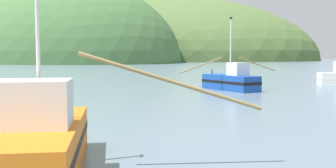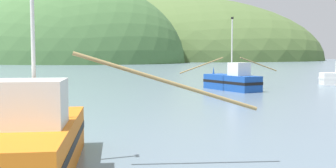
{
  "view_description": "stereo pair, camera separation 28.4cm",
  "coord_description": "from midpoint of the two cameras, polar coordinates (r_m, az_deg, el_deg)",
  "views": [
    {
      "loc": [
        3.9,
        -0.75,
        3.44
      ],
      "look_at": [
        -1.39,
        26.34,
        1.4
      ],
      "focal_mm": 43.4,
      "sensor_mm": 36.0,
      "label": 1
    },
    {
      "loc": [
        4.18,
        -0.7,
        3.44
      ],
      "look_at": [
        -1.39,
        26.34,
        1.4
      ],
      "focal_mm": 43.4,
      "sensor_mm": 36.0,
      "label": 2
    }
  ],
  "objects": [
    {
      "name": "hill_mid_left",
      "position": [
        244.84,
        -2.49,
        3.41
      ],
      "size": [
        193.39,
        154.71,
        75.1
      ],
      "primitive_type": "ellipsoid",
      "color": "#516B38",
      "rests_on": "ground"
    },
    {
      "name": "fishing_boat_orange",
      "position": [
        12.4,
        -18.75,
        -7.66
      ],
      "size": [
        12.87,
        7.72,
        6.49
      ],
      "rotation": [
        0.0,
        0.0,
        1.9
      ],
      "color": "orange",
      "rests_on": "ground"
    },
    {
      "name": "fishing_boat_blue",
      "position": [
        39.14,
        8.63,
        0.45
      ],
      "size": [
        8.79,
        7.56,
        6.94
      ],
      "rotation": [
        0.0,
        0.0,
        2.28
      ],
      "color": "#19479E",
      "rests_on": "ground"
    },
    {
      "name": "hill_far_right",
      "position": [
        169.77,
        -14.26,
        2.93
      ],
      "size": [
        94.39,
        75.51,
        67.11
      ],
      "primitive_type": "ellipsoid",
      "color": "#47703D",
      "rests_on": "ground"
    }
  ]
}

